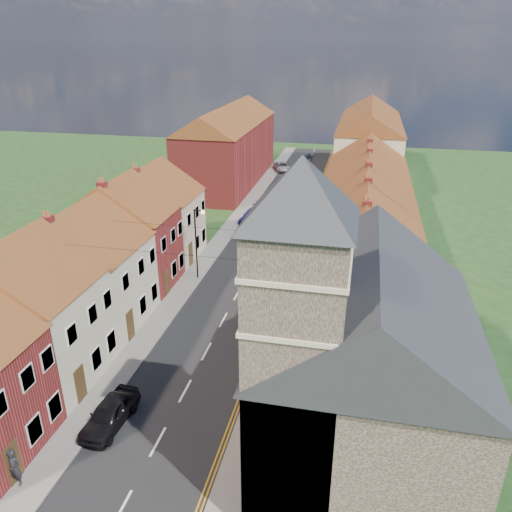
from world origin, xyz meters
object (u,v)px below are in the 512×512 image
at_px(pedestrian_right, 253,410).
at_px(car_distant, 282,167).
at_px(car_mid, 250,227).
at_px(car_far, 252,216).
at_px(pedestrian_left, 14,468).
at_px(church, 359,351).
at_px(car_near, 110,413).
at_px(pedestrian_right_b, 307,270).
at_px(lamppost, 197,239).

bearing_deg(pedestrian_right, car_distant, -90.13).
bearing_deg(car_mid, car_far, 100.62).
bearing_deg(pedestrian_left, church, 22.31).
bearing_deg(church, car_near, -176.88).
height_order(car_near, pedestrian_left, pedestrian_left).
bearing_deg(church, pedestrian_right_b, 103.25).
distance_m(lamppost, car_far, 15.18).
height_order(pedestrian_left, pedestrian_right, pedestrian_left).
bearing_deg(car_mid, pedestrian_right_b, -53.53).
bearing_deg(pedestrian_right_b, car_near, 72.88).
distance_m(car_near, car_mid, 28.64).
distance_m(lamppost, pedestrian_right_b, 9.36).
xyz_separation_m(church, car_distant, (-12.56, 54.71, -5.27)).
relative_size(car_near, pedestrian_left, 2.13).
distance_m(church, car_near, 13.30).
bearing_deg(lamppost, car_mid, 80.65).
xyz_separation_m(pedestrian_right, pedestrian_right_b, (0.72, 17.24, 0.06)).
bearing_deg(pedestrian_right, pedestrian_right_b, -100.52).
distance_m(church, car_far, 34.11).
xyz_separation_m(church, pedestrian_left, (-14.46, -5.17, -4.80)).
xyz_separation_m(car_near, pedestrian_left, (-2.23, -4.50, 0.38)).
height_order(pedestrian_right, pedestrian_right_b, pedestrian_right_b).
xyz_separation_m(car_mid, pedestrian_right_b, (7.05, -9.87, 0.41)).
distance_m(lamppost, pedestrian_right, 18.00).
height_order(church, car_near, church).
height_order(car_near, car_mid, car_near).
height_order(car_near, pedestrian_right_b, pedestrian_right_b).
bearing_deg(pedestrian_right_b, pedestrian_left, 72.21).
relative_size(church, car_mid, 3.82).
relative_size(car_distant, pedestrian_right_b, 2.33).
xyz_separation_m(car_near, pedestrian_right, (7.25, 1.52, 0.31)).
relative_size(pedestrian_right, pedestrian_right_b, 0.93).
bearing_deg(car_distant, pedestrian_right_b, -96.62).
bearing_deg(car_far, pedestrian_right, -68.73).
height_order(car_far, pedestrian_right_b, pedestrian_right_b).
height_order(car_mid, car_far, car_far).
xyz_separation_m(car_near, car_mid, (0.91, 28.63, -0.04)).
relative_size(car_mid, pedestrian_right_b, 2.11).
bearing_deg(car_far, church, -60.78).
bearing_deg(car_near, lamppost, 97.09).
bearing_deg(pedestrian_right_b, car_distant, -71.33).
bearing_deg(pedestrian_left, pedestrian_right, 35.06).
bearing_deg(car_distant, car_far, -107.82).
height_order(lamppost, pedestrian_right, lamppost).
distance_m(car_mid, car_distant, 26.78).
height_order(lamppost, car_near, lamppost).
relative_size(car_near, car_distant, 0.93).
bearing_deg(car_distant, lamppost, -110.32).
distance_m(car_mid, pedestrian_right_b, 12.14).
relative_size(lamppost, pedestrian_right_b, 3.17).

